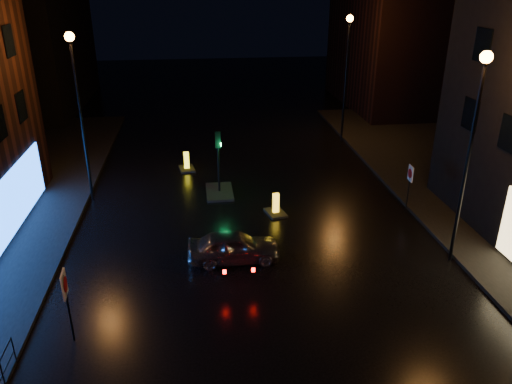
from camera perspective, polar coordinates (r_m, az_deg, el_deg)
building_far_left at (r=47.67m, az=-24.97°, el=17.11°), size 8.00×16.00×14.00m
building_far_right at (r=46.13m, az=15.64°, el=16.95°), size 8.00×14.00×12.00m
street_lamp_lfar at (r=25.66m, az=-19.72°, el=10.59°), size 0.44×0.44×8.37m
street_lamp_rnear at (r=20.03m, az=23.58°, el=6.57°), size 0.44×0.44×8.37m
street_lamp_rfar at (r=34.43m, az=10.35°, el=14.62°), size 0.44×0.44×8.37m
traffic_signal at (r=26.60m, az=-4.22°, el=0.89°), size 1.40×2.40×3.45m
silver_hatchback at (r=20.36m, az=-2.54°, el=-6.25°), size 3.75×1.52×1.28m
bollard_near at (r=24.35m, az=2.27°, el=-2.00°), size 1.08×1.39×1.08m
bollard_far at (r=30.12m, az=-7.92°, el=2.98°), size 1.03×1.38×1.10m
road_sign_left at (r=16.61m, az=-20.95°, el=-10.46°), size 0.11×0.62×2.55m
road_sign_right at (r=25.26m, az=17.20°, el=1.62°), size 0.09×0.56×2.33m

